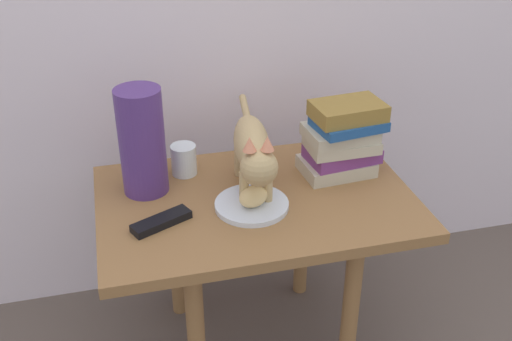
% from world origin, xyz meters
% --- Properties ---
extents(side_table, '(0.81, 0.54, 0.52)m').
position_xyz_m(side_table, '(0.00, 0.00, 0.45)').
color(side_table, olive).
rests_on(side_table, ground).
extents(plate, '(0.19, 0.19, 0.01)m').
position_xyz_m(plate, '(-0.02, -0.04, 0.53)').
color(plate, silver).
rests_on(plate, side_table).
extents(bread_roll, '(0.10, 0.09, 0.05)m').
position_xyz_m(bread_roll, '(-0.02, -0.05, 0.56)').
color(bread_roll, '#E0BC7A').
rests_on(bread_roll, plate).
extents(cat, '(0.13, 0.48, 0.23)m').
position_xyz_m(cat, '(-0.00, 0.02, 0.65)').
color(cat, tan).
rests_on(cat, side_table).
extents(book_stack, '(0.22, 0.17, 0.21)m').
position_xyz_m(book_stack, '(0.26, 0.07, 0.62)').
color(book_stack, '#BCB299').
rests_on(book_stack, side_table).
extents(green_vase, '(0.12, 0.12, 0.28)m').
position_xyz_m(green_vase, '(-0.27, 0.11, 0.66)').
color(green_vase, '#4C2D72').
rests_on(green_vase, side_table).
extents(candle_jar, '(0.07, 0.07, 0.08)m').
position_xyz_m(candle_jar, '(-0.16, 0.17, 0.56)').
color(candle_jar, silver).
rests_on(candle_jar, side_table).
extents(tv_remote, '(0.15, 0.10, 0.02)m').
position_xyz_m(tv_remote, '(-0.25, -0.07, 0.53)').
color(tv_remote, black).
rests_on(tv_remote, side_table).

